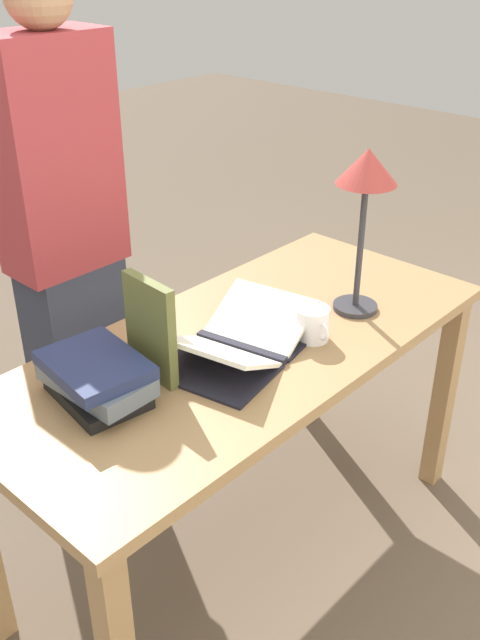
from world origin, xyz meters
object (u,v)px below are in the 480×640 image
Objects in this scene: coffee_mug at (313,324)px; person_reader at (68,257)px; book_stack_tall at (96,378)px; reading_lamp at (366,183)px; open_book at (241,341)px; book_standing_upright at (151,330)px.

person_reader is (0.21, -0.83, 0.02)m from coffee_mug.
reading_lamp is at bearing 166.35° from book_stack_tall.
person_reader is at bearing -75.65° from coffee_mug.
book_stack_tall is 0.72m from person_reader.
open_book is at bearing -29.07° from coffee_mug.
reading_lamp is at bearing -61.86° from person_reader.
reading_lamp is (-0.40, 0.09, 0.36)m from open_book.
coffee_mug is at bearing 3.10° from reading_lamp.
reading_lamp is at bearing 156.61° from open_book.
coffee_mug is at bearing 139.80° from open_book.
open_book is 0.73m from person_reader.
book_stack_tall is 2.31× the size of coffee_mug.
book_stack_tall reaches higher than coffee_mug.
book_standing_upright is 2.21× the size of coffee_mug.
open_book is at bearing 164.94° from book_stack_tall.
book_stack_tall is at bearing -5.36° from book_standing_upright.
reading_lamp is (-0.64, 0.17, 0.25)m from book_standing_upright.
reading_lamp reaches higher than coffee_mug.
person_reader is (0.03, -0.73, 0.04)m from open_book.
reading_lamp is 0.41m from coffee_mug.
person_reader is (-0.36, -0.62, 0.01)m from book_stack_tall.
open_book is at bearing -87.51° from person_reader.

